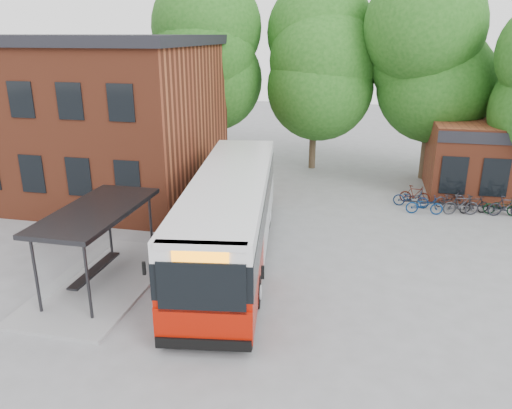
% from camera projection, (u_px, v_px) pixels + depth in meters
% --- Properties ---
extents(ground, '(100.00, 100.00, 0.00)m').
position_uv_depth(ground, '(231.00, 283.00, 18.07)').
color(ground, slate).
extents(station_building, '(18.40, 10.40, 8.50)m').
position_uv_depth(station_building, '(46.00, 115.00, 27.65)').
color(station_building, maroon).
rests_on(station_building, ground).
extents(bus_shelter, '(3.60, 7.00, 2.90)m').
position_uv_depth(bus_shelter, '(100.00, 247.00, 17.60)').
color(bus_shelter, '#27272A').
rests_on(bus_shelter, ground).
extents(bike_rail, '(5.20, 0.10, 0.38)m').
position_uv_depth(bike_rail, '(459.00, 207.00, 25.33)').
color(bike_rail, '#27272A').
rests_on(bike_rail, ground).
extents(tree_0, '(7.92, 7.92, 11.00)m').
position_uv_depth(tree_0, '(205.00, 83.00, 32.27)').
color(tree_0, '#1C4F15').
rests_on(tree_0, ground).
extents(tree_1, '(7.92, 7.92, 10.40)m').
position_uv_depth(tree_1, '(315.00, 89.00, 31.85)').
color(tree_1, '#1C4F15').
rests_on(tree_1, ground).
extents(tree_2, '(7.92, 7.92, 11.00)m').
position_uv_depth(tree_2, '(432.00, 88.00, 29.40)').
color(tree_2, '#1C4F15').
rests_on(tree_2, ground).
extents(city_bus, '(4.79, 13.71, 3.41)m').
position_uv_depth(city_bus, '(231.00, 217.00, 19.69)').
color(city_bus, '#9A1003').
rests_on(city_bus, ground).
extents(bicycle_0, '(1.89, 0.98, 0.95)m').
position_uv_depth(bicycle_0, '(411.00, 198.00, 25.85)').
color(bicycle_0, '#0D2042').
rests_on(bicycle_0, ground).
extents(bicycle_1, '(1.62, 0.65, 0.95)m').
position_uv_depth(bicycle_1, '(415.00, 194.00, 26.47)').
color(bicycle_1, '#3A1108').
rests_on(bicycle_1, ground).
extents(bicycle_2, '(1.81, 0.70, 0.94)m').
position_uv_depth(bicycle_2, '(424.00, 205.00, 24.84)').
color(bicycle_2, navy).
rests_on(bicycle_2, ground).
extents(bicycle_3, '(1.82, 0.81, 1.06)m').
position_uv_depth(bicycle_3, '(461.00, 205.00, 24.71)').
color(bicycle_3, '#25262B').
rests_on(bicycle_3, ground).
extents(bicycle_4, '(1.80, 1.26, 0.90)m').
position_uv_depth(bicycle_4, '(450.00, 198.00, 25.95)').
color(bicycle_4, black).
rests_on(bicycle_4, ground).
extents(bicycle_5, '(1.61, 0.92, 0.93)m').
position_uv_depth(bicycle_5, '(474.00, 205.00, 24.92)').
color(bicycle_5, black).
rests_on(bicycle_5, ground).
extents(bicycle_6, '(1.68, 0.68, 0.87)m').
position_uv_depth(bicycle_6, '(501.00, 207.00, 24.72)').
color(bicycle_6, black).
rests_on(bicycle_6, ground).
extents(bicycle_7, '(1.80, 0.63, 1.06)m').
position_uv_depth(bicycle_7, '(507.00, 206.00, 24.47)').
color(bicycle_7, black).
rests_on(bicycle_7, ground).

